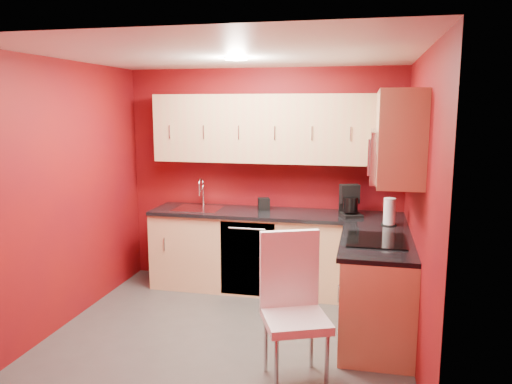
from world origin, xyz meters
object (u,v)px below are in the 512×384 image
at_px(napkin_holder, 264,204).
at_px(microwave, 394,155).
at_px(sink, 198,205).
at_px(coffee_maker, 351,201).
at_px(paper_towel, 389,212).
at_px(dining_chair, 296,312).

bearing_deg(napkin_holder, microwave, -38.97).
xyz_separation_m(sink, coffee_maker, (1.73, -0.06, 0.13)).
relative_size(napkin_holder, paper_towel, 0.50).
relative_size(microwave, paper_towel, 2.82).
xyz_separation_m(microwave, dining_chair, (-0.69, -0.88, -1.09)).
relative_size(sink, dining_chair, 0.46).
distance_m(sink, paper_towel, 2.15).
bearing_deg(coffee_maker, sink, 158.13).
height_order(paper_towel, dining_chair, paper_towel).
distance_m(sink, dining_chair, 2.38).
relative_size(paper_towel, dining_chair, 0.24).
bearing_deg(coffee_maker, paper_towel, -59.99).
xyz_separation_m(microwave, paper_towel, (0.02, 0.63, -0.62)).
distance_m(microwave, sink, 2.43).
distance_m(coffee_maker, paper_towel, 0.50).
height_order(microwave, paper_towel, microwave).
bearing_deg(dining_chair, sink, 104.33).
bearing_deg(napkin_holder, coffee_maker, -7.98).
distance_m(sink, napkin_holder, 0.76).
bearing_deg(napkin_holder, dining_chair, -71.77).
distance_m(coffee_maker, dining_chair, 1.93).
bearing_deg(microwave, dining_chair, -128.22).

